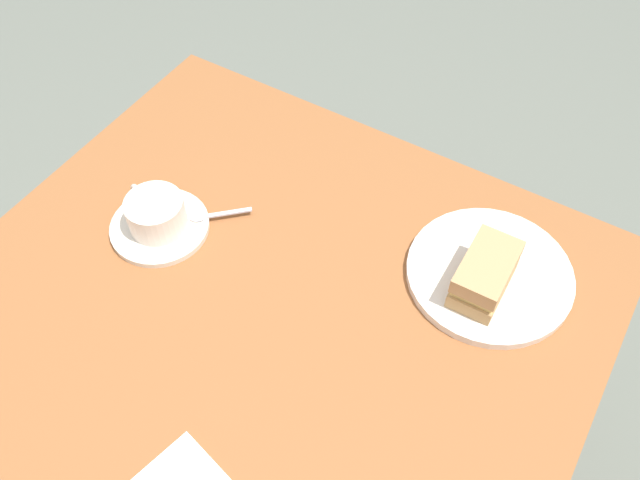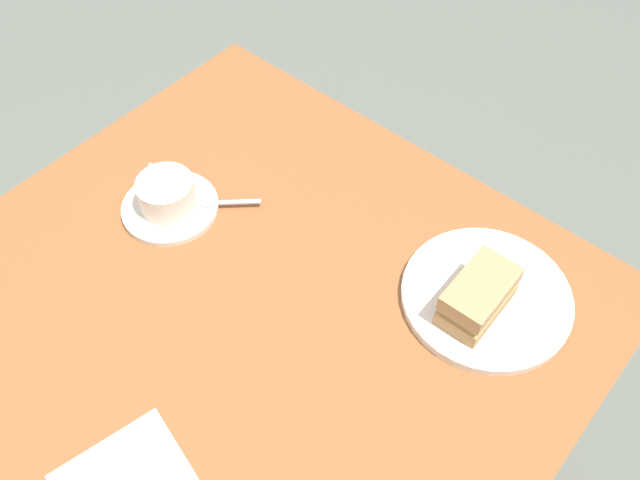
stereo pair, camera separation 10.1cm
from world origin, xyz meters
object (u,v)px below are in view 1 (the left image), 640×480
Objects in this scene: dining_table at (179,476)px; spoon at (210,215)px; coffee_cup at (155,212)px; sandwich_front at (485,274)px; sandwich_plate at (489,274)px; coffee_saucer at (160,227)px.

spoon is (0.32, 0.17, 0.14)m from dining_table.
coffee_cup is at bearing 40.01° from dining_table.
sandwich_front is at bearing -77.27° from spoon.
dining_table is 11.03× the size of sandwich_front.
coffee_cup is at bearing 110.73° from sandwich_plate.
sandwich_front reaches higher than spoon.
coffee_saucer is (0.27, 0.22, 0.13)m from dining_table.
dining_table is 8.33× the size of coffee_saucer.
coffee_saucer is at bearing 110.83° from sandwich_plate.
sandwich_front is at bearing -31.18° from dining_table.
sandwich_front is 0.50m from coffee_saucer.
spoon is at bearing 102.73° from sandwich_front.
coffee_saucer is 1.37× the size of coffee_cup.
coffee_cup is 0.08m from spoon.
sandwich_front is 0.43m from spoon.
coffee_cup is 1.41× the size of spoon.
sandwich_front is (-0.03, 0.00, 0.04)m from sandwich_plate.
coffee_cup is (-0.15, 0.48, -0.01)m from sandwich_front.
coffee_saucer is at bearing -108.02° from coffee_cup.
coffee_cup reaches higher than spoon.
dining_table is at bearing -152.87° from spoon.
spoon reaches higher than sandwich_plate.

